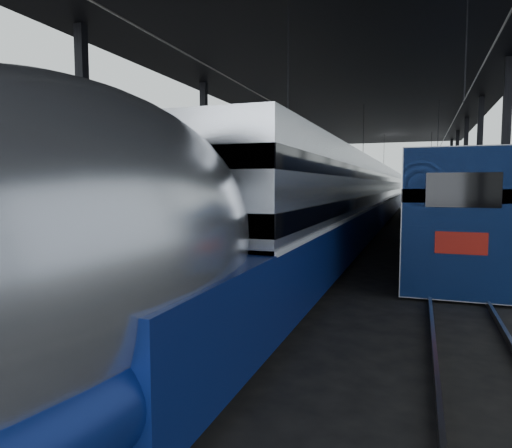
% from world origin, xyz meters
% --- Properties ---
extents(ground, '(160.00, 160.00, 0.00)m').
position_xyz_m(ground, '(0.00, 0.00, 0.00)').
color(ground, black).
rests_on(ground, ground).
extents(platform, '(6.00, 80.00, 1.00)m').
position_xyz_m(platform, '(-3.50, 20.00, 0.50)').
color(platform, '#4C4C4F').
rests_on(platform, ground).
extents(yellow_strip, '(0.30, 80.00, 0.01)m').
position_xyz_m(yellow_strip, '(-0.70, 20.00, 1.00)').
color(yellow_strip, gold).
rests_on(yellow_strip, platform).
extents(rails, '(6.52, 80.00, 0.16)m').
position_xyz_m(rails, '(4.50, 20.00, 0.08)').
color(rails, slate).
rests_on(rails, ground).
extents(canopy, '(18.00, 75.00, 9.47)m').
position_xyz_m(canopy, '(1.90, 20.00, 9.12)').
color(canopy, black).
rests_on(canopy, ground).
extents(tgv_train, '(3.23, 65.20, 4.63)m').
position_xyz_m(tgv_train, '(2.00, 23.15, 2.17)').
color(tgv_train, '#B6B9BE').
rests_on(tgv_train, ground).
extents(second_train, '(3.07, 56.05, 4.23)m').
position_xyz_m(second_train, '(7.00, 31.53, 2.15)').
color(second_train, navy).
rests_on(second_train, ground).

